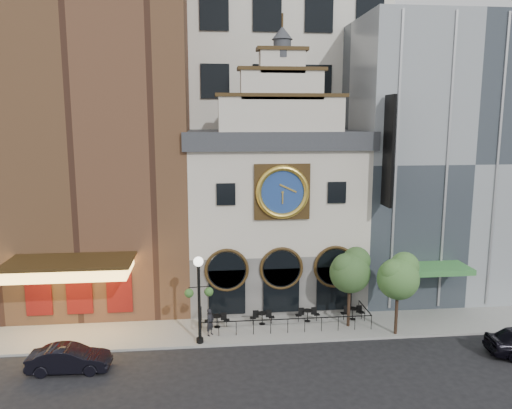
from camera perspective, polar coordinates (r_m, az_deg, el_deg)
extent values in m
plane|color=black|center=(30.78, 4.03, -15.59)|extent=(120.00, 120.00, 0.00)
cube|color=gray|center=(32.99, 3.26, -13.63)|extent=(44.00, 5.00, 0.15)
cube|color=#605E5B|center=(37.38, 1.93, -7.37)|extent=(12.00, 8.00, 4.00)
cube|color=beige|center=(36.14, 1.98, 0.99)|extent=(12.00, 8.00, 7.00)
cube|color=#2D3035|center=(35.74, 2.02, 7.50)|extent=(12.60, 8.60, 1.20)
cube|color=#372610|center=(32.01, 3.00, 1.46)|extent=(3.60, 0.25, 3.60)
cylinder|color=navy|center=(31.87, 3.04, 1.43)|extent=(3.10, 0.12, 3.10)
torus|color=gold|center=(31.80, 3.06, 1.41)|extent=(3.46, 0.36, 3.46)
cylinder|color=#2D3035|center=(32.43, 3.01, 17.35)|extent=(1.10, 1.10, 1.10)
cone|color=#2D3035|center=(32.57, 3.02, 19.00)|extent=(1.30, 1.30, 0.80)
cube|color=brown|center=(38.22, -18.33, 8.51)|extent=(14.00, 12.00, 25.00)
cube|color=#FFBF59|center=(31.98, -20.44, -6.87)|extent=(7.00, 3.40, 0.70)
cube|color=#372610|center=(31.86, -20.49, -6.10)|extent=(7.40, 3.80, 0.15)
cube|color=#64100D|center=(34.16, -19.53, -9.63)|extent=(5.60, 0.15, 2.60)
cube|color=gray|center=(41.57, 19.72, 5.05)|extent=(14.00, 12.00, 20.00)
cube|color=#3E8940|center=(35.05, 19.71, -6.92)|extent=(4.50, 2.40, 0.35)
cube|color=black|center=(32.55, 14.91, 5.89)|extent=(0.18, 1.60, 7.00)
cube|color=silver|center=(48.11, 0.00, 17.95)|extent=(20.00, 16.00, 40.00)
cylinder|color=black|center=(32.31, -4.48, -12.60)|extent=(0.68, 0.68, 0.03)
cylinder|color=black|center=(32.45, -4.47, -13.20)|extent=(0.06, 0.06, 0.72)
cylinder|color=black|center=(32.66, 0.71, -12.32)|extent=(0.68, 0.68, 0.03)
cylinder|color=black|center=(32.80, 0.71, -12.91)|extent=(0.06, 0.06, 0.72)
cylinder|color=black|center=(33.24, 5.92, -11.96)|extent=(0.68, 0.68, 0.03)
cylinder|color=black|center=(33.38, 5.91, -12.55)|extent=(0.06, 0.06, 0.72)
cylinder|color=black|center=(33.98, 11.01, -11.60)|extent=(0.68, 0.68, 0.03)
cylinder|color=black|center=(34.11, 10.99, -12.18)|extent=(0.06, 0.06, 0.72)
imported|color=black|center=(29.20, -20.55, -16.19)|extent=(4.26, 1.59, 1.39)
imported|color=black|center=(31.22, -5.26, -13.24)|extent=(0.69, 0.73, 1.67)
cylinder|color=black|center=(29.74, -6.51, -11.26)|extent=(0.17, 0.17, 4.76)
cylinder|color=black|center=(30.62, -6.43, -15.17)|extent=(0.42, 0.42, 0.29)
sphere|color=white|center=(28.92, -6.61, -6.50)|extent=(0.57, 0.57, 0.57)
sphere|color=#275622|center=(29.45, -7.66, -10.01)|extent=(0.53, 0.53, 0.53)
sphere|color=#275622|center=(29.55, -5.42, -9.90)|extent=(0.53, 0.53, 0.53)
cylinder|color=#382619|center=(32.71, 10.56, -11.27)|extent=(0.20, 0.20, 2.74)
sphere|color=#2E5321|center=(32.01, 10.68, -7.67)|extent=(2.54, 2.54, 2.54)
sphere|color=#2E5321|center=(32.22, 11.41, -6.31)|extent=(1.76, 1.76, 1.76)
sphere|color=#2E5321|center=(31.58, 10.12, -6.97)|extent=(1.56, 1.56, 1.56)
cylinder|color=#382619|center=(32.27, 15.75, -11.79)|extent=(0.19, 0.19, 2.73)
sphere|color=#3A6A2A|center=(31.56, 15.93, -8.17)|extent=(2.53, 2.53, 2.53)
sphere|color=#3A6A2A|center=(31.80, 16.61, -6.78)|extent=(1.75, 1.75, 1.75)
sphere|color=#3A6A2A|center=(31.10, 15.43, -7.47)|extent=(1.56, 1.56, 1.56)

